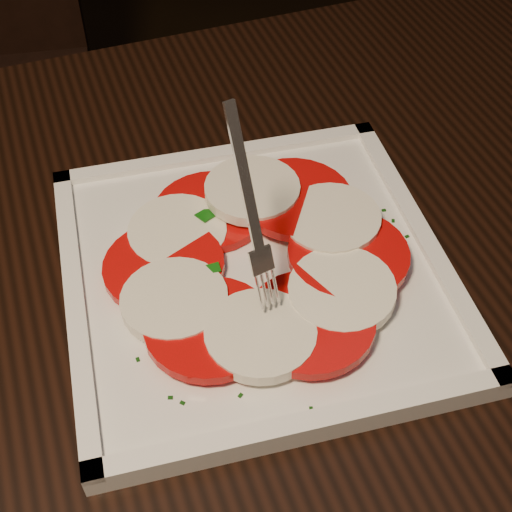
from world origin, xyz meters
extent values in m
cube|color=black|center=(0.28, 0.27, 0.73)|extent=(1.30, 0.95, 0.04)
cylinder|color=black|center=(0.86, 0.54, 0.35)|extent=(0.06, 0.06, 0.71)
cylinder|color=black|center=(0.32, 0.81, 0.21)|extent=(0.04, 0.04, 0.41)
cylinder|color=black|center=(0.43, 1.16, 0.21)|extent=(0.04, 0.04, 0.41)
cube|color=white|center=(0.36, 0.27, 0.76)|extent=(0.37, 0.37, 0.01)
cylinder|color=red|center=(0.36, 0.35, 0.77)|extent=(0.10, 0.10, 0.01)
cylinder|color=white|center=(0.32, 0.33, 0.77)|extent=(0.08, 0.08, 0.01)
cylinder|color=red|center=(0.30, 0.30, 0.77)|extent=(0.10, 0.10, 0.01)
cylinder|color=white|center=(0.29, 0.27, 0.77)|extent=(0.08, 0.08, 0.01)
cylinder|color=red|center=(0.30, 0.23, 0.77)|extent=(0.10, 0.10, 0.02)
cylinder|color=white|center=(0.33, 0.20, 0.78)|extent=(0.08, 0.08, 0.01)
cylinder|color=red|center=(0.37, 0.20, 0.78)|extent=(0.10, 0.10, 0.01)
cylinder|color=white|center=(0.41, 0.21, 0.78)|extent=(0.08, 0.08, 0.02)
cylinder|color=red|center=(0.43, 0.24, 0.78)|extent=(0.10, 0.10, 0.01)
cylinder|color=white|center=(0.44, 0.28, 0.78)|extent=(0.08, 0.08, 0.01)
cylinder|color=red|center=(0.42, 0.31, 0.78)|extent=(0.10, 0.10, 0.01)
cylinder|color=white|center=(0.40, 0.34, 0.78)|extent=(0.08, 0.08, 0.01)
cube|color=#115B0F|center=(0.30, 0.22, 0.78)|extent=(0.04, 0.03, 0.00)
cube|color=#115B0F|center=(0.31, 0.28, 0.78)|extent=(0.05, 0.02, 0.01)
cube|color=#115B0F|center=(0.30, 0.23, 0.78)|extent=(0.04, 0.01, 0.00)
cube|color=#115B0F|center=(0.34, 0.20, 0.78)|extent=(0.05, 0.02, 0.01)
cube|color=#115B0F|center=(0.36, 0.34, 0.78)|extent=(0.04, 0.02, 0.01)
cube|color=#115B0F|center=(0.38, 0.34, 0.78)|extent=(0.04, 0.03, 0.00)
cube|color=#115B0F|center=(0.31, 0.27, 0.78)|extent=(0.04, 0.02, 0.00)
cube|color=#115B0F|center=(0.36, 0.21, 0.78)|extent=(0.04, 0.02, 0.01)
cube|color=#0C390A|center=(0.49, 0.26, 0.77)|extent=(0.00, 0.00, 0.00)
cube|color=#0C390A|center=(0.26, 0.19, 0.77)|extent=(0.00, 0.00, 0.00)
cube|color=#0C390A|center=(0.43, 0.18, 0.77)|extent=(0.00, 0.00, 0.00)
cube|color=#0C390A|center=(0.39, 0.38, 0.77)|extent=(0.00, 0.00, 0.00)
cube|color=#0C390A|center=(0.38, 0.37, 0.77)|extent=(0.00, 0.00, 0.00)
cube|color=#0C390A|center=(0.36, 0.38, 0.77)|extent=(0.00, 0.00, 0.00)
cube|color=#0C390A|center=(0.38, 0.38, 0.77)|extent=(0.00, 0.00, 0.00)
cube|color=#0C390A|center=(0.28, 0.22, 0.77)|extent=(0.00, 0.00, 0.00)
cube|color=#0C390A|center=(0.30, 0.17, 0.77)|extent=(0.00, 0.00, 0.00)
cube|color=#0C390A|center=(0.25, 0.23, 0.77)|extent=(0.00, 0.00, 0.00)
cube|color=#0C390A|center=(0.28, 0.20, 0.77)|extent=(0.00, 0.00, 0.00)
cube|color=#0C390A|center=(0.28, 0.23, 0.77)|extent=(0.00, 0.00, 0.00)
cube|color=#0C390A|center=(0.39, 0.37, 0.77)|extent=(0.00, 0.00, 0.00)
cube|color=#0C390A|center=(0.27, 0.24, 0.77)|extent=(0.00, 0.00, 0.00)
cube|color=#0C390A|center=(0.44, 0.36, 0.77)|extent=(0.00, 0.00, 0.00)
cube|color=#0C390A|center=(0.25, 0.19, 0.77)|extent=(0.00, 0.00, 0.00)
cube|color=#0C390A|center=(0.47, 0.34, 0.77)|extent=(0.00, 0.00, 0.00)
cube|color=#0C390A|center=(0.46, 0.37, 0.77)|extent=(0.00, 0.00, 0.00)
cube|color=#0C390A|center=(0.25, 0.26, 0.77)|extent=(0.00, 0.00, 0.00)
cube|color=#0C390A|center=(0.34, 0.14, 0.77)|extent=(0.00, 0.00, 0.00)
cube|color=#0C390A|center=(0.49, 0.24, 0.77)|extent=(0.00, 0.00, 0.00)
cube|color=#0C390A|center=(0.49, 0.28, 0.77)|extent=(0.00, 0.00, 0.00)
cube|color=#0C390A|center=(0.48, 0.27, 0.77)|extent=(0.00, 0.00, 0.00)
camera|label=1|loc=(0.19, -0.06, 1.20)|focal=50.00mm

